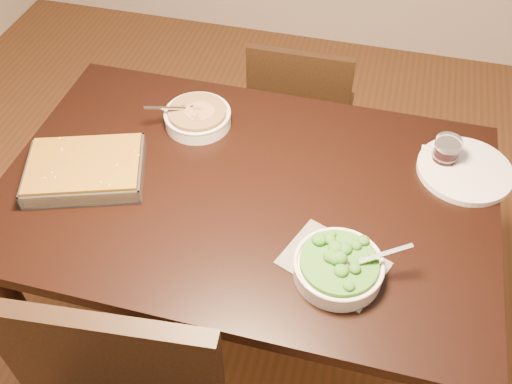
{
  "coord_description": "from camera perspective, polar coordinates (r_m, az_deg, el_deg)",
  "views": [
    {
      "loc": [
        0.31,
        -1.06,
        1.94
      ],
      "look_at": [
        0.04,
        -0.05,
        0.8
      ],
      "focal_mm": 40.0,
      "sensor_mm": 36.0,
      "label": 1
    }
  ],
  "objects": [
    {
      "name": "ground",
      "position": [
        2.23,
        -0.76,
        -12.89
      ],
      "size": [
        4.0,
        4.0,
        0.0
      ],
      "primitive_type": "plane",
      "color": "#4C3115",
      "rests_on": "ground"
    },
    {
      "name": "table",
      "position": [
        1.69,
        -0.98,
        -1.84
      ],
      "size": [
        1.4,
        0.9,
        0.75
      ],
      "color": "black",
      "rests_on": "ground"
    },
    {
      "name": "magazine_a",
      "position": [
        1.75,
        -16.99,
        2.25
      ],
      "size": [
        0.33,
        0.27,
        0.01
      ],
      "primitive_type": "cube",
      "rotation": [
        0.0,
        0.0,
        0.25
      ],
      "color": "#A52F2F",
      "rests_on": "table"
    },
    {
      "name": "magazine_b",
      "position": [
        1.47,
        7.76,
        -7.07
      ],
      "size": [
        0.3,
        0.26,
        0.0
      ],
      "primitive_type": "cube",
      "rotation": [
        0.0,
        0.0,
        -0.37
      ],
      "color": "#24232A",
      "rests_on": "table"
    },
    {
      "name": "coaster",
      "position": [
        1.78,
        18.13,
        2.83
      ],
      "size": [
        0.13,
        0.13,
        0.0
      ],
      "primitive_type": "cube",
      "color": "white",
      "rests_on": "table"
    },
    {
      "name": "stew_bowl",
      "position": [
        1.82,
        -5.86,
        7.53
      ],
      "size": [
        0.22,
        0.21,
        0.08
      ],
      "color": "silver",
      "rests_on": "table"
    },
    {
      "name": "broccoli_bowl",
      "position": [
        1.43,
        8.24,
        -7.42
      ],
      "size": [
        0.25,
        0.22,
        0.09
      ],
      "color": "silver",
      "rests_on": "table"
    },
    {
      "name": "baking_dish",
      "position": [
        1.7,
        -16.7,
        2.17
      ],
      "size": [
        0.39,
        0.33,
        0.06
      ],
      "rotation": [
        0.0,
        0.0,
        0.33
      ],
      "color": "silver",
      "rests_on": "table"
    },
    {
      "name": "wine_tumbler",
      "position": [
        1.75,
        18.49,
        3.92
      ],
      "size": [
        0.08,
        0.08,
        0.09
      ],
      "color": "black",
      "rests_on": "coaster"
    },
    {
      "name": "dinner_plate",
      "position": [
        1.77,
        20.14,
        2.06
      ],
      "size": [
        0.27,
        0.27,
        0.02
      ],
      "primitive_type": "cylinder",
      "color": "silver",
      "rests_on": "table"
    },
    {
      "name": "chair_far",
      "position": [
        2.32,
        4.45,
        7.63
      ],
      "size": [
        0.39,
        0.39,
        0.82
      ],
      "rotation": [
        0.0,
        0.0,
        3.15
      ],
      "color": "black",
      "rests_on": "ground"
    }
  ]
}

